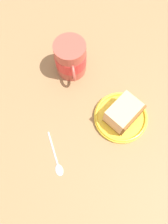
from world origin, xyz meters
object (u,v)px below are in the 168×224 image
teaspoon (57,163)px  small_plate (121,117)px  tea_mug (71,58)px  cake_slice (124,113)px

teaspoon → small_plate: bearing=-161.9°
small_plate → tea_mug: (8.47, -19.55, 4.65)cm
cake_slice → teaspoon: bearing=17.4°
cake_slice → tea_mug: bearing=-66.5°
small_plate → teaspoon: small_plate is taller
tea_mug → teaspoon: 29.06cm
small_plate → tea_mug: size_ratio=1.26×
small_plate → cake_slice: size_ratio=1.38×
small_plate → teaspoon: 21.17cm
small_plate → cake_slice: (-0.13, 0.24, 3.29)cm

